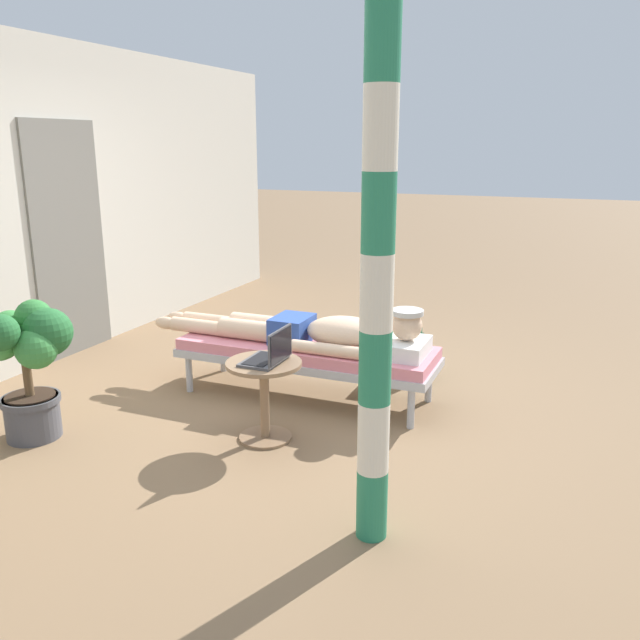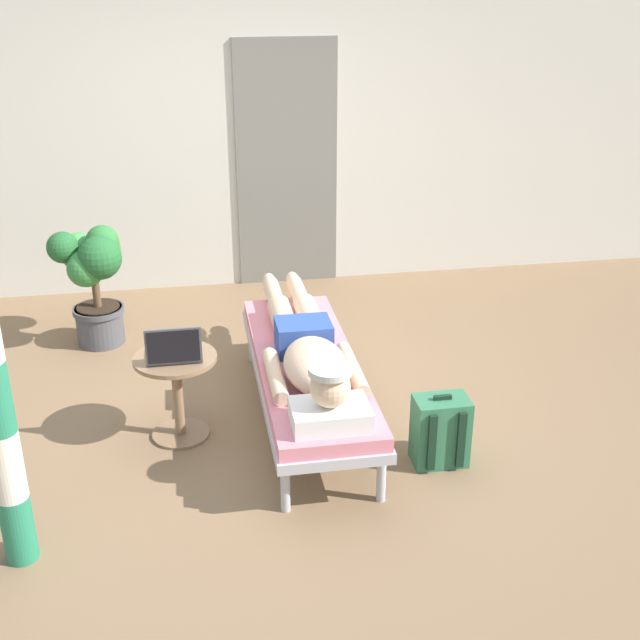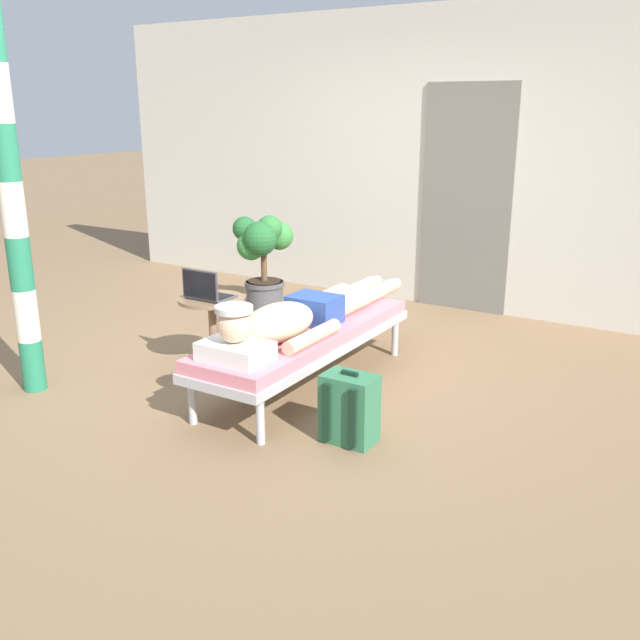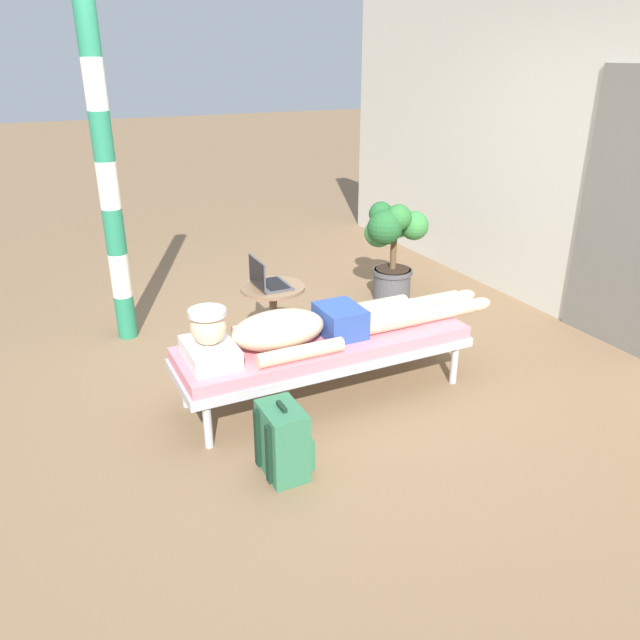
% 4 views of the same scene
% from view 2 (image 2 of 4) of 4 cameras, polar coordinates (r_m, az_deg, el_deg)
% --- Properties ---
extents(ground_plane, '(40.00, 40.00, 0.00)m').
position_cam_2_polar(ground_plane, '(5.15, -3.83, -6.41)').
color(ground_plane, '#846647').
extents(house_wall_back, '(7.60, 0.20, 2.70)m').
position_cam_2_polar(house_wall_back, '(6.91, -4.33, 13.51)').
color(house_wall_back, beige).
rests_on(house_wall_back, ground).
extents(house_door_panel, '(0.84, 0.03, 2.04)m').
position_cam_2_polar(house_door_panel, '(6.90, -2.33, 10.73)').
color(house_door_panel, slate).
rests_on(house_door_panel, ground).
extents(lounge_chair, '(0.60, 1.94, 0.42)m').
position_cam_2_polar(lounge_chair, '(4.89, -0.93, -3.50)').
color(lounge_chair, '#B7B7BC').
rests_on(lounge_chair, ground).
extents(person_reclining, '(0.53, 2.17, 0.33)m').
position_cam_2_polar(person_reclining, '(4.74, -0.78, -2.11)').
color(person_reclining, white).
rests_on(person_reclining, lounge_chair).
extents(side_table, '(0.48, 0.48, 0.52)m').
position_cam_2_polar(side_table, '(4.80, -9.97, -4.31)').
color(side_table, '#8C6B4C').
rests_on(side_table, ground).
extents(laptop, '(0.31, 0.24, 0.23)m').
position_cam_2_polar(laptop, '(4.65, -10.16, -2.16)').
color(laptop, '#4C4C51').
rests_on(laptop, side_table).
extents(backpack, '(0.30, 0.26, 0.42)m').
position_cam_2_polar(backpack, '(4.62, 8.39, -7.68)').
color(backpack, '#33724C').
rests_on(backpack, ground).
extents(potted_plant, '(0.52, 0.59, 0.90)m').
position_cam_2_polar(potted_plant, '(6.02, -15.58, 3.23)').
color(potted_plant, '#4C4C51').
rests_on(potted_plant, ground).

